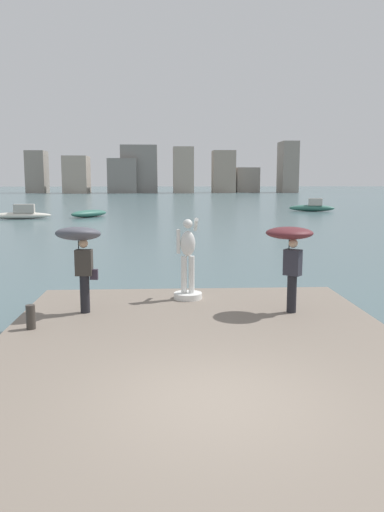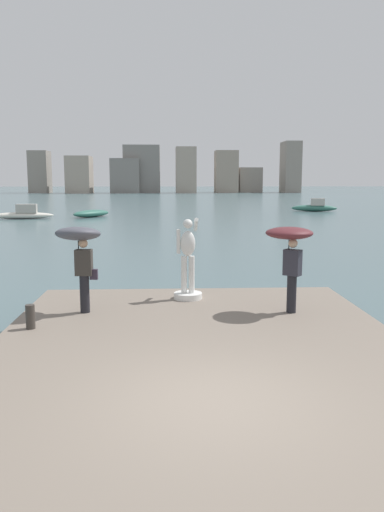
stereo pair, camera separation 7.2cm
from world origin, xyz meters
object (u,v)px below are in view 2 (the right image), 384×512
object	(u,v)px
mooring_bollard	(30,317)
boat_mid	(23,214)
statue_white_figure	(188,268)
onlooker_right	(290,243)
boat_leftward	(315,207)
onlooker_left	(80,244)
boat_far	(91,213)

from	to	relation	value
mooring_bollard	boat_mid	distance (m)	36.69
statue_white_figure	mooring_bollard	size ratio (longest dim) A/B	4.14
onlooker_right	boat_leftward	distance (m)	45.38
boat_leftward	boat_mid	bearing A→B (deg)	-162.21
mooring_bollard	statue_white_figure	bearing A→B (deg)	37.23
onlooker_right	statue_white_figure	bearing A→B (deg)	147.99
onlooker_left	statue_white_figure	bearing A→B (deg)	26.30
statue_white_figure	boat_mid	world-z (taller)	statue_white_figure
onlooker_left	mooring_bollard	bearing A→B (deg)	-122.60
mooring_bollard	boat_leftward	distance (m)	48.35
statue_white_figure	boat_mid	xyz separation A→B (m)	(-13.27, 32.77, -0.77)
onlooker_left	boat_far	size ratio (longest dim) A/B	0.50
boat_leftward	statue_white_figure	bearing A→B (deg)	-110.19
onlooker_right	boat_far	distance (m)	37.54
statue_white_figure	onlooker_right	size ratio (longest dim) A/B	1.06
boat_mid	boat_far	xyz separation A→B (m)	(5.68, 1.97, -0.11)
onlooker_left	onlooker_right	xyz separation A→B (m)	(4.84, -0.18, 0.01)
onlooker_right	mooring_bollard	distance (m)	5.94
statue_white_figure	onlooker_left	world-z (taller)	statue_white_figure
statue_white_figure	onlooker_right	world-z (taller)	statue_white_figure
onlooker_left	boat_leftward	size ratio (longest dim) A/B	0.42
mooring_bollard	onlooker_right	bearing A→B (deg)	11.21
mooring_bollard	boat_far	world-z (taller)	mooring_bollard
onlooker_right	mooring_bollard	size ratio (longest dim) A/B	3.92
mooring_bollard	boat_leftward	size ratio (longest dim) A/B	0.10
boat_leftward	onlooker_left	bearing A→B (deg)	-112.57
boat_leftward	mooring_bollard	bearing A→B (deg)	-112.89
boat_mid	boat_far	world-z (taller)	boat_mid
statue_white_figure	boat_mid	size ratio (longest dim) A/B	0.38
statue_white_figure	boat_far	world-z (taller)	statue_white_figure
onlooker_left	boat_leftward	bearing A→B (deg)	67.43
statue_white_figure	onlooker_right	bearing A→B (deg)	-32.01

